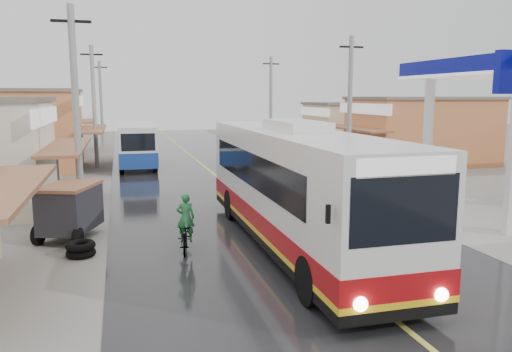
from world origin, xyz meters
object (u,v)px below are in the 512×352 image
at_px(tricycle_far, 41,174).
at_px(cyclist, 185,232).
at_px(tyre_stack, 81,249).
at_px(second_bus, 136,144).
at_px(tricycle_near, 70,208).
at_px(coach_bus, 294,187).

bearing_deg(tricycle_far, cyclist, -54.32).
height_order(tricycle_far, tyre_stack, tricycle_far).
bearing_deg(second_bus, tyre_stack, -96.58).
xyz_separation_m(tricycle_near, tricycle_far, (-2.17, 9.34, -0.15)).
height_order(second_bus, tricycle_near, second_bus).
distance_m(tricycle_near, tyre_stack, 2.24).
distance_m(tricycle_far, tyre_stack, 11.69).
height_order(coach_bus, tricycle_near, coach_bus).
relative_size(second_bus, tricycle_near, 3.10).
xyz_separation_m(cyclist, tyre_stack, (-3.08, 0.37, -0.39)).
bearing_deg(coach_bus, second_bus, 101.88).
height_order(second_bus, tricycle_far, second_bus).
bearing_deg(tricycle_far, tyre_stack, -67.26).
relative_size(coach_bus, tricycle_far, 5.64).
xyz_separation_m(cyclist, tricycle_far, (-5.69, 11.75, 0.30)).
bearing_deg(cyclist, second_bus, 100.59).
bearing_deg(second_bus, coach_bus, -78.07).
xyz_separation_m(tricycle_far, tyre_stack, (2.61, -11.38, -0.68)).
distance_m(coach_bus, tyre_stack, 6.73).
distance_m(cyclist, tricycle_near, 4.29).
bearing_deg(cyclist, tricycle_near, 154.13).
relative_size(tricycle_near, tricycle_far, 1.23).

